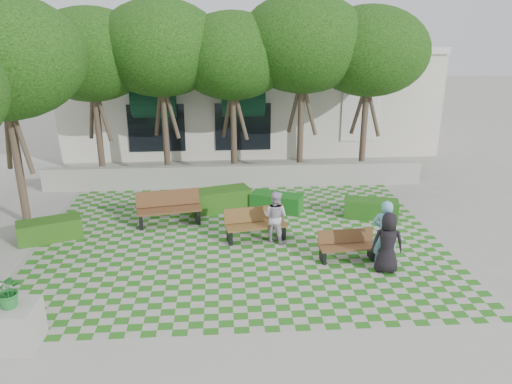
{
  "coord_description": "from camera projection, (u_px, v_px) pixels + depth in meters",
  "views": [
    {
      "loc": [
        -0.51,
        -12.78,
        6.4
      ],
      "look_at": [
        0.5,
        1.5,
        1.4
      ],
      "focal_mm": 35.0,
      "sensor_mm": 36.0,
      "label": 1
    }
  ],
  "objects": [
    {
      "name": "hedge_west",
      "position": [
        50.0,
        230.0,
        15.15
      ],
      "size": [
        1.98,
        1.35,
        0.64
      ],
      "primitive_type": "cube",
      "rotation": [
        0.0,
        0.0,
        0.37
      ],
      "color": "#234E14",
      "rests_on": "ground"
    },
    {
      "name": "tree_row",
      "position": [
        182.0,
        54.0,
        17.95
      ],
      "size": [
        17.7,
        13.4,
        7.41
      ],
      "color": "#47382B",
      "rests_on": "ground"
    },
    {
      "name": "building",
      "position": [
        248.0,
        95.0,
        26.67
      ],
      "size": [
        18.0,
        8.92,
        5.15
      ],
      "color": "beige",
      "rests_on": "ground"
    },
    {
      "name": "sidewalk_south",
      "position": [
        253.0,
        364.0,
        9.75
      ],
      "size": [
        16.0,
        2.0,
        0.01
      ],
      "primitive_type": "cube",
      "color": "#9E9B93",
      "rests_on": "ground"
    },
    {
      "name": "lawn",
      "position": [
        241.0,
        241.0,
        15.12
      ],
      "size": [
        12.0,
        12.0,
        0.0
      ],
      "primitive_type": "plane",
      "color": "#2B721E",
      "rests_on": "ground"
    },
    {
      "name": "retaining_wall",
      "position": [
        235.0,
        176.0,
        19.87
      ],
      "size": [
        15.0,
        0.36,
        0.9
      ],
      "primitive_type": "cube",
      "color": "#9E9B93",
      "rests_on": "ground"
    },
    {
      "name": "bench_mid",
      "position": [
        255.0,
        225.0,
        15.14
      ],
      "size": [
        1.93,
        0.91,
        0.97
      ],
      "rotation": [
        0.0,
        0.0,
        0.17
      ],
      "color": "brown",
      "rests_on": "ground"
    },
    {
      "name": "bench_east",
      "position": [
        347.0,
        246.0,
        13.88
      ],
      "size": [
        1.62,
        0.64,
        0.83
      ],
      "rotation": [
        0.0,
        0.0,
        0.07
      ],
      "color": "brown",
      "rests_on": "ground"
    },
    {
      "name": "ground",
      "position": [
        242.0,
        256.0,
        14.18
      ],
      "size": [
        90.0,
        90.0,
        0.0
      ],
      "primitive_type": "plane",
      "color": "gray",
      "rests_on": "ground"
    },
    {
      "name": "bench_west",
      "position": [
        169.0,
        209.0,
        16.26
      ],
      "size": [
        2.15,
        1.04,
        1.08
      ],
      "rotation": [
        0.0,
        0.0,
        0.18
      ],
      "color": "#56351D",
      "rests_on": "ground"
    },
    {
      "name": "hedge_midleft",
      "position": [
        219.0,
        200.0,
        17.49
      ],
      "size": [
        2.31,
        1.44,
        0.75
      ],
      "primitive_type": "cube",
      "rotation": [
        0.0,
        0.0,
        0.29
      ],
      "color": "#224E14",
      "rests_on": "ground"
    },
    {
      "name": "hedge_east",
      "position": [
        371.0,
        209.0,
        16.85
      ],
      "size": [
        1.9,
        1.15,
        0.62
      ],
      "primitive_type": "cube",
      "rotation": [
        0.0,
        0.0,
        -0.26
      ],
      "color": "#1D4D14",
      "rests_on": "ground"
    },
    {
      "name": "planter_front",
      "position": [
        13.0,
        317.0,
        10.12
      ],
      "size": [
        0.96,
        0.96,
        1.63
      ],
      "rotation": [
        0.0,
        0.0,
        -0.05
      ],
      "color": "#9E9B93",
      "rests_on": "ground"
    },
    {
      "name": "person_dark",
      "position": [
        388.0,
        243.0,
        13.07
      ],
      "size": [
        0.89,
        0.67,
        1.66
      ],
      "primitive_type": "imported",
      "rotation": [
        0.0,
        0.0,
        2.96
      ],
      "color": "black",
      "rests_on": "ground"
    },
    {
      "name": "person_blue",
      "position": [
        384.0,
        234.0,
        13.37
      ],
      "size": [
        0.81,
        0.7,
        1.88
      ],
      "primitive_type": "imported",
      "rotation": [
        0.0,
        0.0,
        2.71
      ],
      "color": "#6FABCB",
      "rests_on": "ground"
    },
    {
      "name": "person_white",
      "position": [
        275.0,
        217.0,
        14.88
      ],
      "size": [
        0.98,
        0.92,
        1.6
      ],
      "primitive_type": "imported",
      "rotation": [
        0.0,
        0.0,
        2.6
      ],
      "color": "silver",
      "rests_on": "ground"
    },
    {
      "name": "hedge_midright",
      "position": [
        276.0,
        202.0,
        17.43
      ],
      "size": [
        1.9,
        1.34,
        0.62
      ],
      "primitive_type": "cube",
      "rotation": [
        0.0,
        0.0,
        -0.41
      ],
      "color": "#155119",
      "rests_on": "ground"
    }
  ]
}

